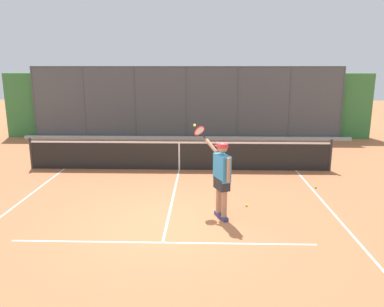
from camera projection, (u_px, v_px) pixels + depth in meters
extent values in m
plane|color=#B76B42|center=(167.00, 223.00, 8.56)|extent=(60.00, 60.00, 0.00)
cube|color=white|center=(163.00, 243.00, 7.61)|extent=(6.13, 0.05, 0.01)
cube|color=white|center=(352.00, 234.00, 7.98)|extent=(0.05, 9.87, 0.01)
cube|color=white|center=(173.00, 197.00, 10.25)|extent=(0.05, 5.43, 0.01)
cylinder|color=#474C51|center=(342.00, 104.00, 17.59)|extent=(0.07, 0.07, 3.40)
cylinder|color=#474C51|center=(290.00, 104.00, 17.66)|extent=(0.07, 0.07, 3.40)
cylinder|color=#474C51|center=(238.00, 103.00, 17.73)|extent=(0.07, 0.07, 3.40)
cylinder|color=#474C51|center=(186.00, 103.00, 17.80)|extent=(0.07, 0.07, 3.40)
cylinder|color=#474C51|center=(135.00, 103.00, 17.87)|extent=(0.07, 0.07, 3.40)
cylinder|color=#474C51|center=(84.00, 103.00, 17.93)|extent=(0.07, 0.07, 3.40)
cylinder|color=#474C51|center=(34.00, 103.00, 18.00)|extent=(0.07, 0.07, 3.40)
cylinder|color=#474C51|center=(186.00, 67.00, 17.42)|extent=(14.47, 0.05, 0.05)
cube|color=#474C51|center=(186.00, 103.00, 17.80)|extent=(14.47, 0.02, 3.40)
cube|color=#387A3D|center=(187.00, 105.00, 18.47)|extent=(17.47, 0.90, 3.07)
cube|color=silver|center=(186.00, 138.00, 17.99)|extent=(15.47, 0.18, 0.15)
cylinder|color=#2D2D2D|center=(330.00, 155.00, 12.62)|extent=(0.09, 0.09, 1.07)
cylinder|color=#2D2D2D|center=(31.00, 153.00, 12.91)|extent=(0.09, 0.09, 1.07)
cube|color=black|center=(179.00, 157.00, 12.79)|extent=(10.00, 0.02, 0.91)
cube|color=white|center=(179.00, 143.00, 12.68)|extent=(10.00, 0.04, 0.05)
cube|color=white|center=(179.00, 157.00, 12.79)|extent=(0.05, 0.04, 0.91)
cube|color=navy|center=(224.00, 218.00, 8.70)|extent=(0.21, 0.28, 0.09)
cylinder|color=#A87A5B|center=(224.00, 199.00, 8.59)|extent=(0.13, 0.13, 0.82)
cube|color=navy|center=(218.00, 214.00, 8.95)|extent=(0.21, 0.28, 0.09)
cylinder|color=#A87A5B|center=(219.00, 196.00, 8.85)|extent=(0.13, 0.13, 0.82)
cube|color=#28282D|center=(222.00, 184.00, 8.64)|extent=(0.38, 0.48, 0.26)
cube|color=#338CC6|center=(222.00, 168.00, 8.56)|extent=(0.40, 0.55, 0.60)
cylinder|color=#A87A5B|center=(228.00, 170.00, 8.27)|extent=(0.08, 0.08, 0.55)
cylinder|color=#A87A5B|center=(211.00, 146.00, 8.87)|extent=(0.32, 0.36, 0.30)
sphere|color=#A87A5B|center=(222.00, 148.00, 8.45)|extent=(0.23, 0.23, 0.23)
cylinder|color=red|center=(222.00, 145.00, 8.44)|extent=(0.35, 0.35, 0.09)
cube|color=red|center=(220.00, 146.00, 8.56)|extent=(0.26, 0.27, 0.02)
cylinder|color=black|center=(204.00, 137.00, 9.02)|extent=(0.13, 0.15, 0.13)
torus|color=red|center=(199.00, 131.00, 9.14)|extent=(0.34, 0.33, 0.26)
cylinder|color=silver|center=(199.00, 131.00, 9.14)|extent=(0.28, 0.27, 0.21)
sphere|color=#D6E042|center=(195.00, 125.00, 9.24)|extent=(0.07, 0.07, 0.07)
sphere|color=#C1D138|center=(316.00, 187.00, 10.95)|extent=(0.07, 0.07, 0.07)
sphere|color=#D6E042|center=(246.00, 205.00, 9.54)|extent=(0.07, 0.07, 0.07)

